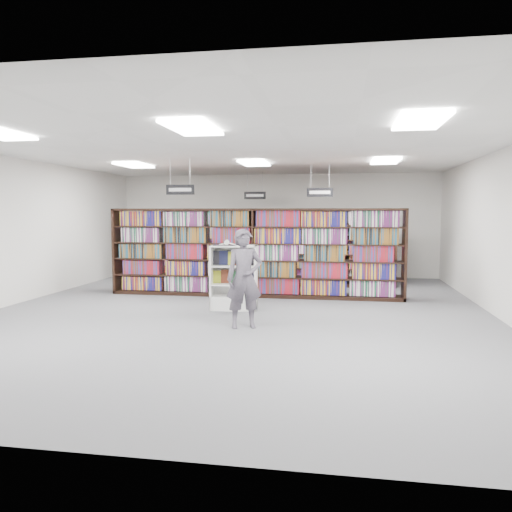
% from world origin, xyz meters
% --- Properties ---
extents(floor, '(12.00, 12.00, 0.00)m').
position_xyz_m(floor, '(0.00, 0.00, 0.00)').
color(floor, '#525357').
rests_on(floor, ground).
extents(ceiling, '(10.00, 12.00, 0.10)m').
position_xyz_m(ceiling, '(0.00, 0.00, 3.20)').
color(ceiling, silver).
rests_on(ceiling, wall_back).
extents(wall_back, '(10.00, 0.10, 3.20)m').
position_xyz_m(wall_back, '(0.00, 6.00, 1.60)').
color(wall_back, silver).
rests_on(wall_back, ground).
extents(wall_front, '(10.00, 0.10, 3.20)m').
position_xyz_m(wall_front, '(0.00, -6.00, 1.60)').
color(wall_front, silver).
rests_on(wall_front, ground).
extents(wall_left, '(0.10, 12.00, 3.20)m').
position_xyz_m(wall_left, '(-5.00, 0.00, 1.60)').
color(wall_left, silver).
rests_on(wall_left, ground).
extents(wall_right, '(0.10, 12.00, 3.20)m').
position_xyz_m(wall_right, '(5.00, 0.00, 1.60)').
color(wall_right, silver).
rests_on(wall_right, ground).
extents(bookshelf_row_near, '(7.00, 0.60, 2.10)m').
position_xyz_m(bookshelf_row_near, '(0.00, 2.00, 1.05)').
color(bookshelf_row_near, black).
rests_on(bookshelf_row_near, floor).
extents(bookshelf_row_mid, '(7.00, 0.60, 2.10)m').
position_xyz_m(bookshelf_row_mid, '(0.00, 4.00, 1.05)').
color(bookshelf_row_mid, black).
rests_on(bookshelf_row_mid, floor).
extents(bookshelf_row_far, '(7.00, 0.60, 2.10)m').
position_xyz_m(bookshelf_row_far, '(0.00, 5.70, 1.05)').
color(bookshelf_row_far, black).
rests_on(bookshelf_row_far, floor).
extents(aisle_sign_left, '(0.65, 0.02, 0.80)m').
position_xyz_m(aisle_sign_left, '(-1.50, 1.00, 2.53)').
color(aisle_sign_left, '#B2B2B7').
rests_on(aisle_sign_left, ceiling).
extents(aisle_sign_right, '(0.65, 0.02, 0.80)m').
position_xyz_m(aisle_sign_right, '(1.50, 3.00, 2.53)').
color(aisle_sign_right, '#B2B2B7').
rests_on(aisle_sign_right, ceiling).
extents(aisle_sign_center, '(0.65, 0.02, 0.80)m').
position_xyz_m(aisle_sign_center, '(-0.50, 5.00, 2.53)').
color(aisle_sign_center, '#B2B2B7').
rests_on(aisle_sign_center, ceiling).
extents(troffer_front_center, '(0.60, 1.20, 0.04)m').
position_xyz_m(troffer_front_center, '(0.00, -3.00, 3.16)').
color(troffer_front_center, white).
rests_on(troffer_front_center, ceiling).
extents(troffer_front_right, '(0.60, 1.20, 0.04)m').
position_xyz_m(troffer_front_right, '(3.00, -3.00, 3.16)').
color(troffer_front_right, white).
rests_on(troffer_front_right, ceiling).
extents(troffer_back_left, '(0.60, 1.20, 0.04)m').
position_xyz_m(troffer_back_left, '(-3.00, 2.00, 3.16)').
color(troffer_back_left, white).
rests_on(troffer_back_left, ceiling).
extents(troffer_back_center, '(0.60, 1.20, 0.04)m').
position_xyz_m(troffer_back_center, '(0.00, 2.00, 3.16)').
color(troffer_back_center, white).
rests_on(troffer_back_center, ceiling).
extents(troffer_back_right, '(0.60, 1.20, 0.04)m').
position_xyz_m(troffer_back_right, '(3.00, 2.00, 3.16)').
color(troffer_back_right, white).
rests_on(troffer_back_right, ceiling).
extents(endcap_display, '(0.99, 0.56, 1.34)m').
position_xyz_m(endcap_display, '(-0.14, 0.32, 0.47)').
color(endcap_display, silver).
rests_on(endcap_display, floor).
extents(open_book, '(0.65, 0.46, 0.13)m').
position_xyz_m(open_book, '(-0.27, 0.27, 1.37)').
color(open_book, black).
rests_on(open_book, endcap_display).
extents(shopper, '(0.73, 0.60, 1.72)m').
position_xyz_m(shopper, '(0.39, -1.29, 0.86)').
color(shopper, '#534C57').
rests_on(shopper, floor).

